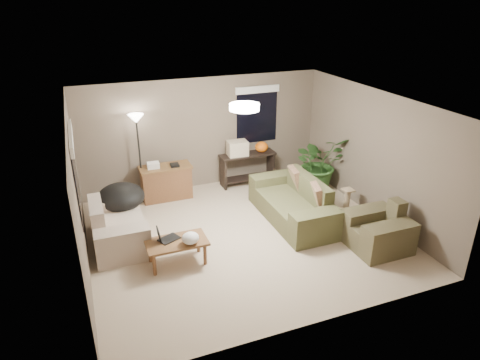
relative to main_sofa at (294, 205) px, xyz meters
name	(u,v)px	position (x,y,z in m)	size (l,w,h in m)	color
room_shell	(244,174)	(-1.16, -0.26, 0.96)	(5.50, 5.50, 5.50)	#BDA98C
main_sofa	(294,205)	(0.00, 0.00, 0.00)	(0.95, 2.20, 0.85)	#494A2C
throw_pillows	(306,187)	(0.26, 0.00, 0.36)	(0.35, 1.39, 0.47)	#8C7251
loveseat	(117,228)	(-3.37, 0.33, 0.00)	(0.90, 1.60, 0.85)	beige
armchair	(378,232)	(0.90, -1.44, 0.00)	(0.95, 1.00, 0.85)	#49432C
coffee_table	(177,244)	(-2.52, -0.67, 0.06)	(1.00, 0.55, 0.42)	brown
laptop	(165,237)	(-2.69, -0.57, 0.19)	(0.40, 0.34, 0.24)	black
plastic_bag	(190,238)	(-2.32, -0.82, 0.22)	(0.28, 0.26, 0.20)	white
desk	(166,182)	(-2.16, 1.83, 0.08)	(1.10, 0.50, 0.75)	brown
desk_papers	(158,165)	(-2.31, 1.82, 0.51)	(0.68, 0.27, 0.12)	silver
console_table	(247,166)	(-0.22, 1.92, 0.14)	(1.30, 0.40, 0.75)	black
pumpkin	(262,147)	(0.13, 1.92, 0.58)	(0.30, 0.30, 0.24)	orange
cardboard_box	(237,148)	(-0.47, 1.92, 0.62)	(0.45, 0.33, 0.33)	beige
papasan_chair	(122,201)	(-3.19, 1.08, 0.17)	(1.10, 1.10, 0.80)	black
floor_lamp	(137,129)	(-2.65, 1.94, 1.30)	(0.32, 0.32, 1.91)	black
ceiling_fixture	(244,107)	(-1.16, -0.26, 2.15)	(0.50, 0.50, 0.10)	white
houseplant	(318,169)	(1.17, 1.06, 0.21)	(1.16, 1.29, 1.01)	#2D5923
cat_scratching_post	(347,202)	(1.16, -0.12, -0.08)	(0.32, 0.32, 0.50)	tan
window_left	(74,160)	(-3.89, 0.04, 1.49)	(0.05, 1.56, 1.33)	black
window_back	(257,105)	(0.14, 2.22, 1.49)	(1.06, 0.05, 1.33)	black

